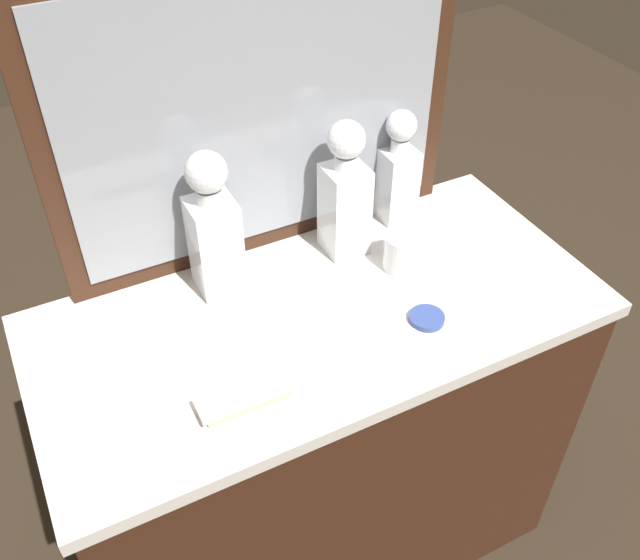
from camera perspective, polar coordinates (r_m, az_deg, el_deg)
name	(u,v)px	position (r m, az deg, el deg)	size (l,w,h in m)	color
ground_plane	(320,534)	(2.06, 0.00, -19.84)	(6.00, 6.00, 0.00)	#2D2319
dresser	(320,441)	(1.70, 0.00, -12.87)	(1.12, 0.53, 0.85)	#381E11
dresser_mirror	(261,114)	(1.39, -4.83, 13.28)	(0.85, 0.03, 0.62)	#381E11
crystal_decanter_center	(345,201)	(1.46, 2.02, 6.39)	(0.09, 0.09, 0.31)	white
crystal_decanter_left	(214,237)	(1.37, -8.55, 3.47)	(0.09, 0.09, 0.31)	white
crystal_decanter_far_left	(397,176)	(1.58, 6.28, 8.33)	(0.07, 0.07, 0.27)	white
crystal_tumbler_rear	(405,253)	(1.47, 6.87, 2.22)	(0.09, 0.09, 0.08)	white
silver_brush_far_left	(245,397)	(1.23, -6.09, -9.38)	(0.17, 0.05, 0.02)	#B7A88C
porcelain_dish	(427,318)	(1.38, 8.64, -3.07)	(0.07, 0.07, 0.01)	#33478C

